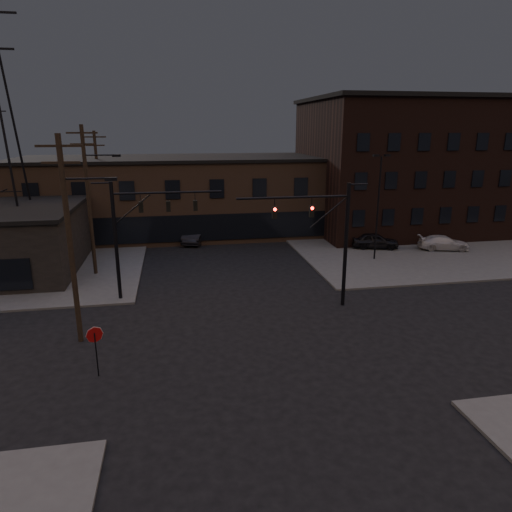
# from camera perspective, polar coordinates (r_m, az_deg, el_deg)

# --- Properties ---
(ground) EXTENTS (140.00, 140.00, 0.00)m
(ground) POSITION_cam_1_polar(r_m,az_deg,el_deg) (25.14, 0.27, -10.84)
(ground) COLOR black
(ground) RESTS_ON ground
(sidewalk_ne) EXTENTS (30.00, 30.00, 0.15)m
(sidewalk_ne) POSITION_cam_1_polar(r_m,az_deg,el_deg) (52.46, 19.92, 2.47)
(sidewalk_ne) COLOR #474744
(sidewalk_ne) RESTS_ON ground
(building_row) EXTENTS (40.00, 12.00, 8.00)m
(building_row) POSITION_cam_1_polar(r_m,az_deg,el_deg) (50.80, -5.54, 7.44)
(building_row) COLOR brown
(building_row) RESTS_ON ground
(building_right) EXTENTS (22.00, 16.00, 14.00)m
(building_right) POSITION_cam_1_polar(r_m,az_deg,el_deg) (54.90, 18.52, 10.49)
(building_right) COLOR black
(building_right) RESTS_ON ground
(traffic_signal_near) EXTENTS (7.12, 0.24, 8.00)m
(traffic_signal_near) POSITION_cam_1_polar(r_m,az_deg,el_deg) (28.94, 9.13, 2.92)
(traffic_signal_near) COLOR black
(traffic_signal_near) RESTS_ON ground
(traffic_signal_far) EXTENTS (7.12, 0.24, 8.00)m
(traffic_signal_far) POSITION_cam_1_polar(r_m,az_deg,el_deg) (30.86, -14.90, 3.54)
(traffic_signal_far) COLOR black
(traffic_signal_far) RESTS_ON ground
(stop_sign) EXTENTS (0.72, 0.33, 2.48)m
(stop_sign) POSITION_cam_1_polar(r_m,az_deg,el_deg) (22.55, -19.47, -9.87)
(stop_sign) COLOR black
(stop_sign) RESTS_ON ground
(utility_pole_near) EXTENTS (3.70, 0.28, 11.00)m
(utility_pole_near) POSITION_cam_1_polar(r_m,az_deg,el_deg) (25.27, -22.16, 2.27)
(utility_pole_near) COLOR black
(utility_pole_near) RESTS_ON ground
(utility_pole_mid) EXTENTS (3.70, 0.28, 11.50)m
(utility_pole_mid) POSITION_cam_1_polar(r_m,az_deg,el_deg) (37.02, -20.12, 6.82)
(utility_pole_mid) COLOR black
(utility_pole_mid) RESTS_ON ground
(utility_pole_far) EXTENTS (2.20, 0.28, 11.00)m
(utility_pole_far) POSITION_cam_1_polar(r_m,az_deg,el_deg) (48.98, -19.06, 8.47)
(utility_pole_far) COLOR black
(utility_pole_far) RESTS_ON ground
(lot_light_a) EXTENTS (1.50, 0.28, 9.14)m
(lot_light_a) POSITION_cam_1_polar(r_m,az_deg,el_deg) (40.37, 15.08, 7.02)
(lot_light_a) COLOR black
(lot_light_a) RESTS_ON ground
(lot_light_b) EXTENTS (1.50, 0.28, 9.14)m
(lot_light_b) POSITION_cam_1_polar(r_m,az_deg,el_deg) (47.51, 19.15, 7.93)
(lot_light_b) COLOR black
(lot_light_b) RESTS_ON ground
(parked_car_lot_a) EXTENTS (4.66, 2.86, 1.48)m
(parked_car_lot_a) POSITION_cam_1_polar(r_m,az_deg,el_deg) (44.96, 14.67, 1.88)
(parked_car_lot_a) COLOR black
(parked_car_lot_a) RESTS_ON sidewalk_ne
(parked_car_lot_b) EXTENTS (4.91, 2.95, 1.33)m
(parked_car_lot_b) POSITION_cam_1_polar(r_m,az_deg,el_deg) (46.46, 22.40, 1.54)
(parked_car_lot_b) COLOR #BDBCBF
(parked_car_lot_b) RESTS_ON sidewalk_ne
(car_crossing) EXTENTS (3.18, 5.41, 1.69)m
(car_crossing) POSITION_cam_1_polar(r_m,az_deg,el_deg) (46.75, -7.56, 2.72)
(car_crossing) COLOR black
(car_crossing) RESTS_ON ground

